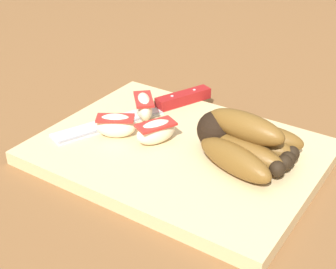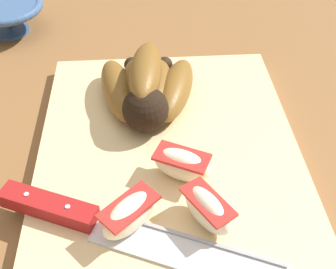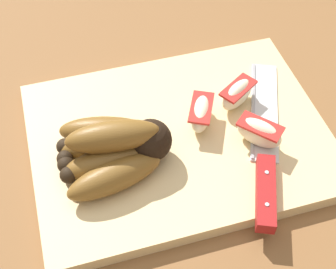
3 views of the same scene
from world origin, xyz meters
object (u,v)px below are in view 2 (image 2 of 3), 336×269
at_px(apple_wedge_near, 182,164).
at_px(apple_wedge_far, 207,209).
at_px(banana_bunch, 147,88).
at_px(apple_wedge_middle, 130,214).
at_px(chefs_knife, 94,221).
at_px(ceramic_bowl, 7,15).

bearing_deg(apple_wedge_near, apple_wedge_far, -162.66).
distance_m(banana_bunch, apple_wedge_middle, 0.18).
bearing_deg(chefs_knife, banana_bunch, -17.44).
xyz_separation_m(apple_wedge_near, apple_wedge_far, (-0.06, -0.02, 0.00)).
xyz_separation_m(chefs_knife, ceramic_bowl, (0.41, 0.16, 0.00)).
relative_size(chefs_knife, ceramic_bowl, 2.20).
relative_size(banana_bunch, chefs_knife, 0.54).
bearing_deg(ceramic_bowl, apple_wedge_far, -146.63).
relative_size(banana_bunch, apple_wedge_middle, 2.29).
bearing_deg(banana_bunch, chefs_knife, 162.56).
height_order(banana_bunch, apple_wedge_near, banana_bunch).
bearing_deg(chefs_knife, apple_wedge_far, -91.77).
bearing_deg(banana_bunch, apple_wedge_near, -165.33).
bearing_deg(ceramic_bowl, chefs_knife, -158.06).
bearing_deg(ceramic_bowl, apple_wedge_middle, -154.26).
distance_m(chefs_knife, apple_wedge_far, 0.11).
height_order(apple_wedge_near, apple_wedge_far, apple_wedge_far).
height_order(apple_wedge_near, apple_wedge_middle, apple_wedge_middle).
height_order(banana_bunch, apple_wedge_middle, banana_bunch).
xyz_separation_m(chefs_knife, apple_wedge_near, (0.06, -0.09, 0.01)).
bearing_deg(apple_wedge_middle, apple_wedge_far, -88.91).
bearing_deg(apple_wedge_far, banana_bunch, 15.55).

